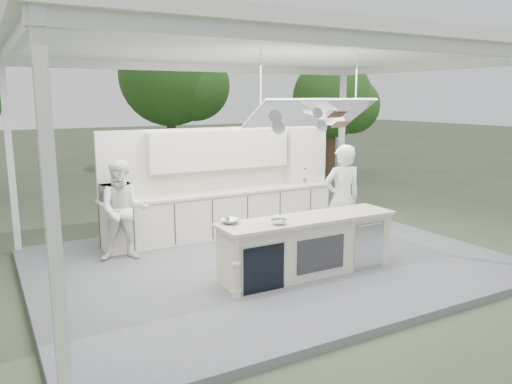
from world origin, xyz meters
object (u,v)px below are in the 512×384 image
back_counter (224,213)px  sous_chef (124,210)px  demo_island (307,246)px  head_chef (342,199)px

back_counter → sous_chef: 2.37m
demo_island → back_counter: same height
sous_chef → back_counter: bearing=30.0°
back_counter → sous_chef: size_ratio=2.82×
head_chef → demo_island: bearing=39.2°
back_counter → sous_chef: bearing=-164.7°
demo_island → sous_chef: size_ratio=1.72×
demo_island → head_chef: (1.24, 0.67, 0.54)m
demo_island → head_chef: bearing=28.3°
demo_island → head_chef: head_chef is taller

